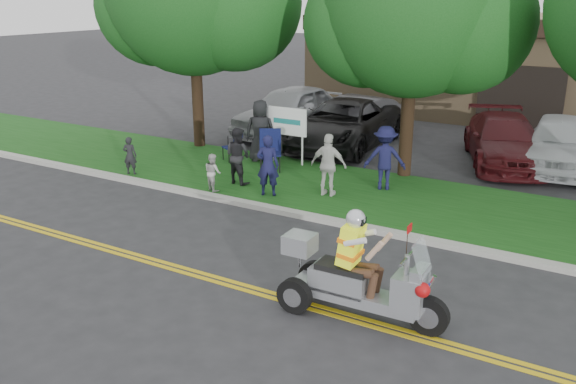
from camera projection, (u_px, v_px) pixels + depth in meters
The scene contains 23 objects.
ground at pixel (241, 272), 11.26m from camera, with size 120.00×120.00×0.00m, color #28282B.
centerline_near at pixel (222, 284), 10.79m from camera, with size 60.00×0.10×0.01m, color gold.
centerline_far at pixel (227, 280), 10.92m from camera, with size 60.00×0.10×0.01m, color gold.
curb at pixel (318, 218), 13.74m from camera, with size 60.00×0.25×0.12m, color #A8A89E.
grass_verge at pixel (357, 193), 15.50m from camera, with size 60.00×4.00×0.10m, color #144612.
commercial_building at pixel (541, 66), 25.19m from camera, with size 18.00×8.20×4.00m.
tree_mid at pixel (416, 12), 15.52m from camera, with size 5.88×4.80×7.05m.
business_sign at pixel (287, 124), 17.67m from camera, with size 1.25×0.06×1.75m.
trike_scooter at pixel (356, 280), 9.55m from camera, with size 2.74×0.92×1.79m.
lawn_chair_a at pixel (235, 143), 18.16m from camera, with size 0.68×0.69×0.94m.
lawn_chair_b at pixel (270, 147), 17.16m from camera, with size 0.84×0.85×1.15m.
spectator_adult_left at pixel (268, 165), 14.94m from camera, with size 0.56×0.37×1.53m, color #15163B.
spectator_adult_mid at pixel (238, 156), 15.90m from camera, with size 0.73×0.57×1.49m, color black.
spectator_adult_right at pixel (329, 165), 14.92m from camera, with size 0.91×0.38×1.56m, color silver.
spectator_chair_a at pixel (385, 158), 15.41m from camera, with size 1.06×0.61×1.64m, color #15163C.
spectator_chair_b at pixel (260, 131), 17.95m from camera, with size 0.90×0.58×1.83m, color black.
child_left at pixel (130, 155), 16.77m from camera, with size 0.38×0.25×1.05m, color black.
child_right at pixel (213, 172), 15.41m from camera, with size 0.46×0.36×0.95m, color #BAB9B3.
parked_car_far_left at pixel (290, 110), 21.86m from camera, with size 2.06×5.12×1.74m, color #9A9CA1.
parked_car_left at pixel (354, 119), 20.97m from camera, with size 1.56×4.47×1.47m, color #2B2B2D.
parked_car_mid at pixel (343, 124), 20.00m from camera, with size 2.57×5.56×1.55m, color black.
parked_car_right at pixel (504, 140), 18.12m from camera, with size 1.99×4.90×1.42m, color #440F13.
parked_car_far_right at pixel (559, 143), 17.57m from camera, with size 1.84×4.58×1.56m, color silver.
Camera 1 is at (5.96, -8.37, 4.93)m, focal length 38.00 mm.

